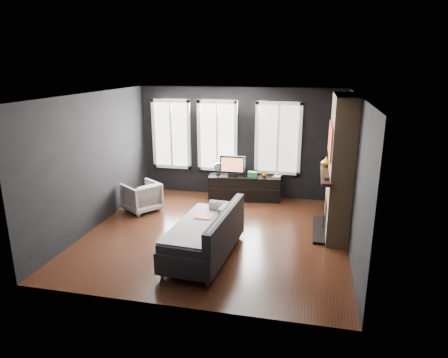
% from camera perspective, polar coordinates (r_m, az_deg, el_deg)
% --- Properties ---
extents(floor, '(5.00, 5.00, 0.00)m').
position_cam_1_polar(floor, '(7.96, -1.18, -7.83)').
color(floor, black).
rests_on(floor, ground).
extents(ceiling, '(5.00, 5.00, 0.00)m').
position_cam_1_polar(ceiling, '(7.28, -1.31, 11.95)').
color(ceiling, white).
rests_on(ceiling, ground).
extents(wall_back, '(5.00, 0.02, 2.70)m').
position_cam_1_polar(wall_back, '(9.89, 2.21, 5.20)').
color(wall_back, black).
rests_on(wall_back, ground).
extents(wall_left, '(0.02, 5.00, 2.70)m').
position_cam_1_polar(wall_left, '(8.44, -17.98, 2.47)').
color(wall_left, black).
rests_on(wall_left, ground).
extents(wall_right, '(0.02, 5.00, 2.70)m').
position_cam_1_polar(wall_right, '(7.34, 18.07, 0.47)').
color(wall_right, black).
rests_on(wall_right, ground).
extents(windows, '(4.00, 0.16, 1.76)m').
position_cam_1_polar(windows, '(9.80, -0.41, 11.19)').
color(windows, white).
rests_on(windows, wall_back).
extents(fireplace, '(0.70, 1.62, 2.70)m').
position_cam_1_polar(fireplace, '(7.90, 16.26, 1.71)').
color(fireplace, '#93724C').
rests_on(fireplace, floor).
extents(sofa, '(1.16, 2.10, 0.88)m').
position_cam_1_polar(sofa, '(6.94, -2.87, -7.65)').
color(sofa, black).
rests_on(sofa, floor).
extents(stripe_pillow, '(0.11, 0.35, 0.35)m').
position_cam_1_polar(stripe_pillow, '(7.12, -0.18, -5.28)').
color(stripe_pillow, gray).
rests_on(stripe_pillow, sofa).
extents(armchair, '(0.95, 0.96, 0.73)m').
position_cam_1_polar(armchair, '(9.23, -11.71, -2.29)').
color(armchair, white).
rests_on(armchair, floor).
extents(media_console, '(1.79, 0.73, 0.60)m').
position_cam_1_polar(media_console, '(9.85, 2.96, -1.18)').
color(media_console, black).
rests_on(media_console, floor).
extents(monitor, '(0.62, 0.14, 0.56)m').
position_cam_1_polar(monitor, '(9.68, 1.20, 2.09)').
color(monitor, black).
rests_on(monitor, media_console).
extents(desk_fan, '(0.26, 0.26, 0.31)m').
position_cam_1_polar(desk_fan, '(9.81, -0.82, 1.52)').
color(desk_fan, '#A4A4A4').
rests_on(desk_fan, media_console).
extents(mug, '(0.13, 0.11, 0.12)m').
position_cam_1_polar(mug, '(9.70, 5.84, 0.68)').
color(mug, orange).
rests_on(mug, media_console).
extents(book, '(0.18, 0.05, 0.24)m').
position_cam_1_polar(book, '(9.73, 7.12, 1.07)').
color(book, tan).
rests_on(book, media_console).
extents(storage_box, '(0.24, 0.16, 0.12)m').
position_cam_1_polar(storage_box, '(9.67, 4.14, 0.70)').
color(storage_box, '#2E743D').
rests_on(storage_box, media_console).
extents(mantel_vase, '(0.20, 0.21, 0.19)m').
position_cam_1_polar(mantel_vase, '(8.33, 14.37, 2.41)').
color(mantel_vase, '#EFA341').
rests_on(mantel_vase, fireplace).
extents(mantel_clock, '(0.15, 0.15, 0.04)m').
position_cam_1_polar(mantel_clock, '(7.38, 14.50, 0.03)').
color(mantel_clock, black).
rests_on(mantel_clock, fireplace).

